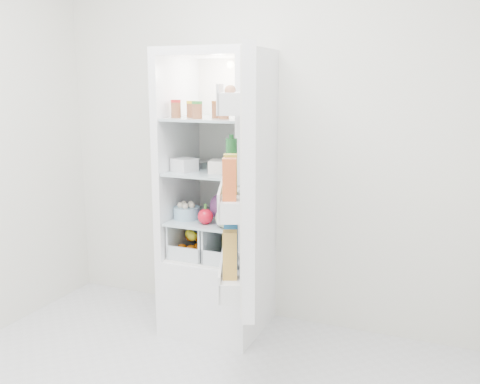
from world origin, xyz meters
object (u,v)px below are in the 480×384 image
at_px(refrigerator, 221,228).
at_px(mushroom_bowl, 187,213).
at_px(fridge_door, 243,184).
at_px(red_cabbage, 223,206).

bearing_deg(refrigerator, mushroom_bowl, -137.06).
relative_size(mushroom_bowl, fridge_door, 0.13).
height_order(refrigerator, mushroom_bowl, refrigerator).
bearing_deg(fridge_door, red_cabbage, 11.55).
distance_m(red_cabbage, mushroom_bowl, 0.24).
bearing_deg(mushroom_bowl, fridge_door, -38.59).
bearing_deg(red_cabbage, mushroom_bowl, -164.18).
distance_m(refrigerator, red_cabbage, 0.20).
xyz_separation_m(refrigerator, fridge_door, (0.41, -0.62, 0.43)).
xyz_separation_m(refrigerator, red_cabbage, (0.06, -0.09, 0.17)).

